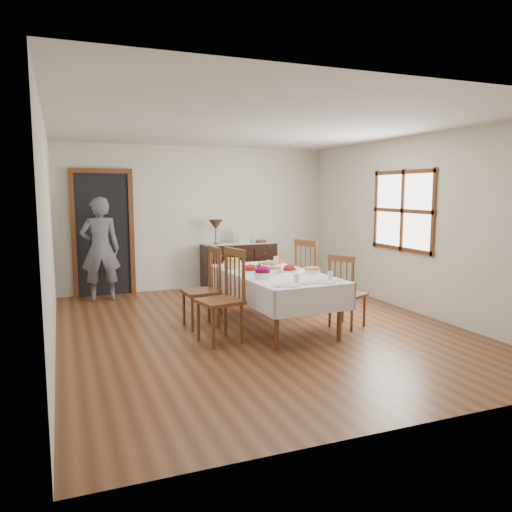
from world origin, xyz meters
name	(u,v)px	position (x,y,z in m)	size (l,w,h in m)	color
ground	(259,328)	(0.00, 0.00, 0.00)	(6.00, 6.00, 0.00)	brown
room_shell	(237,203)	(-0.15, 0.42, 1.64)	(5.02, 6.02, 2.65)	silver
dining_table	(274,279)	(0.22, 0.00, 0.64)	(1.21, 2.18, 0.73)	white
chair_left_near	(224,295)	(-0.61, -0.40, 0.57)	(0.55, 0.55, 1.12)	brown
chair_left_far	(205,287)	(-0.64, 0.34, 0.54)	(0.47, 0.47, 1.06)	brown
chair_right_near	(346,291)	(1.07, -0.39, 0.50)	(0.55, 0.55, 0.98)	brown
chair_right_far	(312,275)	(1.08, 0.56, 0.55)	(0.58, 0.58, 1.09)	brown
sideboard	(239,266)	(0.69, 2.72, 0.41)	(1.37, 0.50, 0.82)	black
person	(100,246)	(-1.79, 2.52, 0.91)	(0.57, 0.36, 1.82)	#575763
bread_basket	(270,268)	(0.17, 0.01, 0.79)	(0.28, 0.28, 0.17)	olive
egg_basket	(265,266)	(0.24, 0.36, 0.76)	(0.26, 0.26, 0.10)	black
ham_platter_a	(250,269)	(-0.03, 0.23, 0.76)	(0.32, 0.32, 0.11)	white
ham_platter_b	(290,269)	(0.46, 0.03, 0.76)	(0.30, 0.30, 0.11)	white
beet_bowl	(263,273)	(-0.08, -0.33, 0.79)	(0.23, 0.23, 0.15)	white
carrot_bowl	(278,264)	(0.46, 0.43, 0.77)	(0.20, 0.20, 0.09)	white
pineapple_bowl	(232,264)	(-0.17, 0.57, 0.79)	(0.24, 0.24, 0.14)	beige
casserole_dish	(312,270)	(0.66, -0.23, 0.77)	(0.21, 0.21, 0.08)	white
butter_dish	(272,273)	(0.11, -0.19, 0.76)	(0.15, 0.10, 0.07)	white
setting_left	(292,283)	(0.08, -0.84, 0.75)	(0.43, 0.31, 0.10)	white
setting_right	(327,280)	(0.55, -0.81, 0.75)	(0.43, 0.31, 0.10)	white
glass_far_a	(239,263)	(-0.04, 0.67, 0.77)	(0.06, 0.06, 0.09)	silver
glass_far_b	(276,260)	(0.56, 0.72, 0.78)	(0.07, 0.07, 0.11)	silver
runner	(238,244)	(0.69, 2.74, 0.83)	(1.30, 0.35, 0.01)	silver
table_lamp	(216,225)	(0.25, 2.71, 1.18)	(0.26, 0.26, 0.46)	brown
picture_frame	(244,237)	(0.77, 2.68, 0.96)	(0.22, 0.08, 0.28)	#C6BA8B
deco_bowl	(261,242)	(1.12, 2.69, 0.85)	(0.20, 0.20, 0.06)	brown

